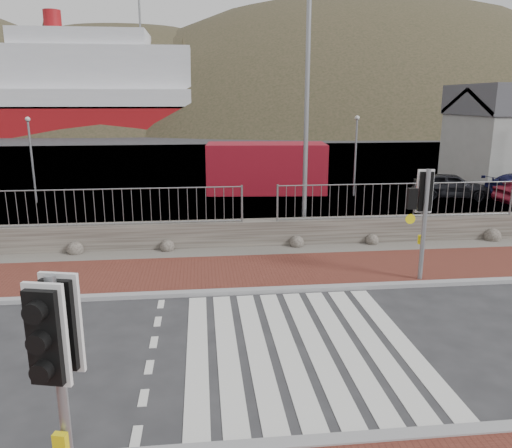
{
  "coord_description": "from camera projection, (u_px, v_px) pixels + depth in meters",
  "views": [
    {
      "loc": [
        -1.93,
        -9.13,
        4.9
      ],
      "look_at": [
        -0.59,
        3.0,
        1.85
      ],
      "focal_mm": 35.0,
      "sensor_mm": 36.0,
      "label": 1
    }
  ],
  "objects": [
    {
      "name": "quay",
      "position": [
        227.0,
        167.0,
        37.1
      ],
      "size": [
        120.0,
        40.0,
        0.5
      ],
      "primitive_type": "cube",
      "color": "#4C4C4F",
      "rests_on": "ground"
    },
    {
      "name": "kerb_near",
      "position": [
        341.0,
        441.0,
        7.29
      ],
      "size": [
        40.0,
        0.25,
        0.12
      ],
      "primitive_type": "cube",
      "color": "gray",
      "rests_on": "ground"
    },
    {
      "name": "stone_wall",
      "position": [
        259.0,
        233.0,
        17.12
      ],
      "size": [
        40.0,
        0.6,
        0.9
      ],
      "primitive_type": "cube",
      "color": "#463F39",
      "rests_on": "ground"
    },
    {
      "name": "zebra_crossing",
      "position": [
        301.0,
        346.0,
        10.19
      ],
      "size": [
        4.62,
        5.6,
        0.01
      ],
      "color": "silver",
      "rests_on": "ground"
    },
    {
      "name": "kerb_far",
      "position": [
        278.0,
        290.0,
        13.07
      ],
      "size": [
        40.0,
        0.25,
        0.12
      ],
      "primitive_type": "cube",
      "color": "gray",
      "rests_on": "ground"
    },
    {
      "name": "water",
      "position": [
        214.0,
        135.0,
        70.84
      ],
      "size": [
        220.0,
        50.0,
        0.05
      ],
      "primitive_type": "cube",
      "color": "#3F4C54",
      "rests_on": "ground"
    },
    {
      "name": "hills_backdrop",
      "position": [
        246.0,
        241.0,
        101.26
      ],
      "size": [
        254.0,
        90.0,
        100.0
      ],
      "color": "#2B2D1B",
      "rests_on": "ground"
    },
    {
      "name": "railing",
      "position": [
        260.0,
        195.0,
        16.65
      ],
      "size": [
        18.07,
        0.07,
        1.22
      ],
      "color": "gray",
      "rests_on": "stone_wall"
    },
    {
      "name": "shipping_container",
      "position": [
        266.0,
        168.0,
        26.91
      ],
      "size": [
        6.52,
        3.18,
        2.63
      ],
      "primitive_type": "cube",
      "rotation": [
        0.0,
        0.0,
        -0.09
      ],
      "color": "maroon",
      "rests_on": "ground"
    },
    {
      "name": "ferry",
      "position": [
        40.0,
        96.0,
        71.73
      ],
      "size": [
        50.0,
        16.0,
        20.0
      ],
      "color": "maroon",
      "rests_on": "ground"
    },
    {
      "name": "streetlight",
      "position": [
        312.0,
        92.0,
        16.92
      ],
      "size": [
        1.91,
        0.65,
        9.13
      ],
      "rotation": [
        0.0,
        0.0,
        -0.25
      ],
      "color": "gray",
      "rests_on": "ground"
    },
    {
      "name": "sidewalk_far",
      "position": [
        270.0,
        271.0,
        14.52
      ],
      "size": [
        40.0,
        3.0,
        0.08
      ],
      "primitive_type": "cube",
      "color": "brown",
      "rests_on": "ground"
    },
    {
      "name": "gravel_strip",
      "position": [
        262.0,
        251.0,
        16.45
      ],
      "size": [
        40.0,
        1.5,
        0.06
      ],
      "primitive_type": "cube",
      "color": "#59544C",
      "rests_on": "ground"
    },
    {
      "name": "car_a",
      "position": [
        451.0,
        186.0,
        25.4
      ],
      "size": [
        4.05,
        2.54,
        1.29
      ],
      "primitive_type": "imported",
      "rotation": [
        0.0,
        0.0,
        1.28
      ],
      "color": "black",
      "rests_on": "ground"
    },
    {
      "name": "traffic_signal_near",
      "position": [
        58.0,
        350.0,
        5.45
      ],
      "size": [
        0.5,
        0.37,
        3.11
      ],
      "rotation": [
        0.0,
        0.0,
        -0.25
      ],
      "color": "gray",
      "rests_on": "ground"
    },
    {
      "name": "traffic_signal_far",
      "position": [
        425.0,
        201.0,
        13.27
      ],
      "size": [
        0.75,
        0.29,
        3.13
      ],
      "rotation": [
        0.0,
        0.0,
        3.08
      ],
      "color": "gray",
      "rests_on": "ground"
    },
    {
      "name": "ground",
      "position": [
        301.0,
        346.0,
        10.19
      ],
      "size": [
        220.0,
        220.0,
        0.0
      ],
      "primitive_type": "plane",
      "color": "#28282B",
      "rests_on": "ground"
    }
  ]
}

